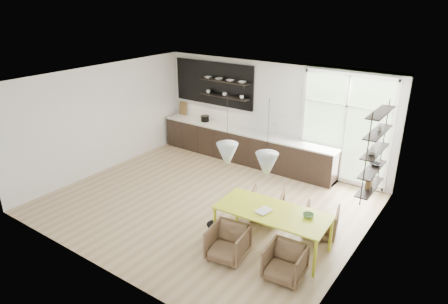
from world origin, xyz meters
TOP-DOWN VIEW (x-y plane):
  - room at (0.58, 1.10)m, footprint 7.02×6.01m
  - kitchen_run at (-0.70, 2.69)m, footprint 5.54×0.69m
  - right_shelving at (3.36, 1.17)m, footprint 0.26×1.22m
  - dining_table at (2.10, -0.64)m, footprint 2.21×1.09m
  - armchair_back_left at (1.51, 0.22)m, footprint 0.89×0.90m
  - armchair_back_right at (2.72, 0.31)m, footprint 0.80×0.82m
  - armchair_front_left at (1.62, -1.44)m, footprint 0.78×0.80m
  - armchair_front_right at (2.74, -1.32)m, footprint 0.70×0.72m
  - wire_stool at (1.11, -1.17)m, footprint 0.33×0.33m
  - table_book at (1.86, -0.74)m, footprint 0.29×0.35m
  - table_bowl at (2.74, -0.46)m, footprint 0.25×0.25m

SIDE VIEW (x-z plane):
  - wire_stool at x=1.11m, z-range 0.06..0.47m
  - armchair_front_right at x=2.74m, z-range 0.00..0.61m
  - armchair_back_right at x=2.72m, z-range 0.00..0.62m
  - armchair_front_left at x=1.62m, z-range 0.00..0.64m
  - armchair_back_left at x=1.51m, z-range 0.00..0.65m
  - kitchen_run at x=-0.70m, z-range -0.78..1.97m
  - dining_table at x=2.10m, z-range 0.34..1.13m
  - table_book at x=1.86m, z-range 0.79..0.82m
  - table_bowl at x=2.74m, z-range 0.79..0.85m
  - room at x=0.58m, z-range 0.00..2.92m
  - right_shelving at x=3.36m, z-range 0.70..2.60m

